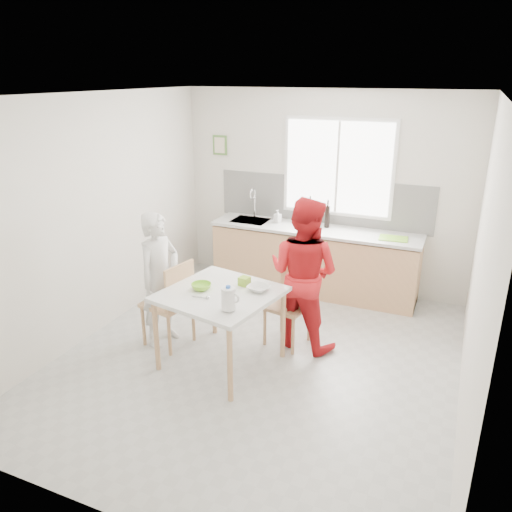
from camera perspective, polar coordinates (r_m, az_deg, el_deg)
The scene contains 21 objects.
ground at distance 5.45m, azimuth 0.28°, elevation -11.70°, with size 4.50×4.50×0.00m, color #B7B7B2.
room_shell at distance 4.79m, azimuth 0.31°, elevation 5.24°, with size 4.50×4.50×4.50m.
window at distance 6.79m, azimuth 9.34°, elevation 9.93°, with size 1.50×0.06×1.30m.
backsplash at distance 6.95m, azimuth 7.54°, elevation 6.25°, with size 3.00×0.02×0.65m, color white.
picture_frame at distance 7.37m, azimuth -4.15°, elevation 12.52°, with size 0.22×0.03×0.28m.
kitchen_counter at distance 6.93m, azimuth 6.54°, elevation -0.76°, with size 2.84×0.64×1.37m.
dining_table at distance 5.06m, azimuth -4.11°, elevation -5.02°, with size 1.24×1.24×0.81m.
chair_left at distance 5.55m, azimuth -9.58°, elevation -5.02°, with size 0.54×0.54×0.99m.
chair_far at distance 5.59m, azimuth 4.00°, elevation -5.00°, with size 0.50×0.50×0.92m.
person_white at distance 5.56m, azimuth -10.91°, elevation -2.63°, with size 0.55×0.36×1.51m, color silver.
person_red at distance 5.41m, azimuth 5.46°, elevation -2.01°, with size 0.82×0.64×1.69m, color red.
bowl_green at distance 5.09m, azimuth -6.26°, elevation -3.48°, with size 0.20×0.20×0.06m, color #89D431.
bowl_white at distance 5.04m, azimuth 0.31°, elevation -3.70°, with size 0.22×0.22×0.05m, color silver.
milk_jug at distance 4.59m, azimuth -3.14°, elevation -4.86°, with size 0.18×0.13×0.23m.
green_box at distance 5.16m, azimuth -1.35°, elevation -2.90°, with size 0.10×0.10×0.09m, color #86B82A.
spoon at distance 4.91m, azimuth -6.46°, elevation -4.69°, with size 0.01×0.01×0.16m, color #A5A5AA.
cutting_board at distance 6.50m, azimuth 15.43°, elevation 1.96°, with size 0.35×0.25×0.01m, color #7AC02C.
wine_bottle_a at distance 6.88m, azimuth 6.15°, elevation 4.93°, with size 0.07×0.07×0.32m, color black.
wine_bottle_b at distance 6.77m, azimuth 8.15°, elevation 4.49°, with size 0.07×0.07×0.30m, color black.
jar_amber at distance 6.88m, azimuth 7.00°, elevation 4.20°, with size 0.06×0.06×0.16m, color olive.
soap_bottle at distance 6.95m, azimuth 2.49°, elevation 4.57°, with size 0.08×0.08×0.18m, color #999999.
Camera 1 is at (1.80, -4.27, 2.89)m, focal length 35.00 mm.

